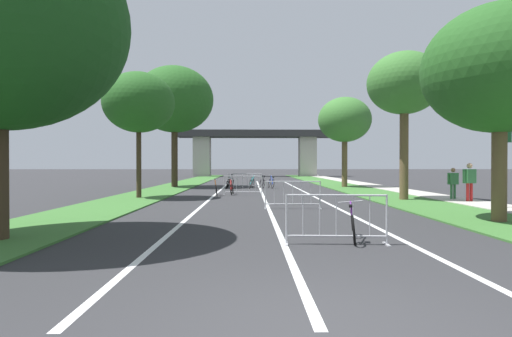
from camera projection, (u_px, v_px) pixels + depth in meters
name	position (u px, v px, depth m)	size (l,w,h in m)	color
ground_plane	(321.00, 332.00, 4.08)	(300.00, 300.00, 0.00)	#2B2B2D
grass_verge_left	(175.00, 187.00, 30.89)	(3.04, 65.76, 0.05)	#386B2D
grass_verge_right	(343.00, 186.00, 31.08)	(3.04, 65.76, 0.05)	#386B2D
sidewalk_path_right	(375.00, 186.00, 31.11)	(1.84, 65.76, 0.08)	#ADA89E
lane_stripe_center	(262.00, 194.00, 23.10)	(0.14, 38.04, 0.01)	silver
lane_stripe_right_lane	(309.00, 194.00, 23.14)	(0.14, 38.04, 0.01)	silver
lane_stripe_left_lane	(215.00, 194.00, 23.06)	(0.14, 38.04, 0.01)	silver
overpass_bridge	(255.00, 144.00, 58.38)	(21.86, 3.69, 6.50)	#2D2D30
tree_left_pine_far	(139.00, 103.00, 20.23)	(3.50, 3.50, 6.22)	#3D2D1E
tree_left_maple_mid	(174.00, 100.00, 30.27)	(5.72, 5.72, 8.91)	#3D2D1E
tree_right_oak_near	(500.00, 70.00, 11.73)	(4.28, 4.28, 6.22)	brown
tree_right_cypress_far	(404.00, 84.00, 19.11)	(3.40, 3.40, 6.90)	brown
tree_right_oak_mid	(345.00, 120.00, 30.07)	(3.86, 3.86, 6.60)	brown
lamppost_with_sign	(502.00, 127.00, 15.31)	(0.56, 0.32, 5.17)	#1E4C23
crowd_barrier_nearest	(336.00, 220.00, 8.57)	(2.15, 0.56, 1.05)	#ADADB2
crowd_barrier_second	(293.00, 195.00, 15.56)	(2.15, 0.51, 1.05)	#ADADB2
crowd_barrier_third	(243.00, 186.00, 22.53)	(2.15, 0.57, 1.05)	#ADADB2
crowd_barrier_fourth	(247.00, 181.00, 29.53)	(2.15, 0.55, 1.05)	#ADADB2
bicycle_red_0	(231.00, 188.00, 22.91)	(0.50, 1.64, 0.88)	black
bicycle_purple_1	(353.00, 225.00, 9.03)	(0.57, 1.66, 0.85)	black
bicycle_blue_2	(271.00, 183.00, 29.13)	(0.47, 1.72, 0.93)	black
bicycle_teal_3	(252.00, 183.00, 29.02)	(0.62, 1.61, 0.94)	black
bicycle_white_4	(228.00, 183.00, 28.94)	(0.48, 1.66, 1.01)	black
bicycle_silver_5	(230.00, 182.00, 30.07)	(0.55, 1.72, 0.97)	black
bicycle_orange_6	(216.00, 189.00, 22.07)	(0.53, 1.58, 0.93)	black
bicycle_black_7	(262.00, 183.00, 29.17)	(0.49, 1.60, 0.97)	black
pedestrian_in_red_jacket	(453.00, 181.00, 19.06)	(0.55, 0.30, 1.52)	#33723F
pedestrian_waiting	(469.00, 179.00, 17.86)	(0.61, 0.40, 1.74)	#B21E1E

